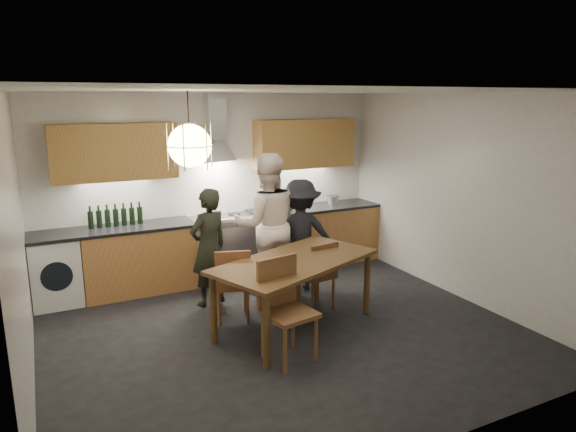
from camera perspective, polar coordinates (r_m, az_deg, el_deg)
name	(u,v)px	position (r m, az deg, el deg)	size (l,w,h in m)	color
ground	(283,330)	(5.87, -0.58, -12.56)	(5.00, 5.00, 0.00)	black
room_shell	(282,179)	(5.36, -0.62, 4.14)	(5.02, 4.52, 2.61)	white
counter_run	(225,247)	(7.41, -7.02, -3.42)	(5.00, 0.62, 0.90)	tan
range_stove	(224,248)	(7.40, -7.17, -3.51)	(0.90, 0.60, 0.92)	silver
wall_fixtures	(218,146)	(7.24, -7.81, 7.66)	(4.30, 0.54, 1.10)	tan
pendant_lamp	(190,146)	(4.87, -10.87, 7.67)	(0.43, 0.43, 0.70)	black
dining_table	(295,268)	(5.69, 0.80, -5.75)	(2.10, 1.57, 0.80)	brown
chair_back_left	(233,280)	(5.92, -6.17, -7.13)	(0.49, 0.49, 0.88)	brown
chair_back_mid	(287,277)	(6.14, -0.09, -6.80)	(0.45, 0.45, 0.79)	brown
chair_back_right	(319,271)	(6.24, 3.52, -6.13)	(0.43, 0.43, 0.85)	brown
chair_front	(284,302)	(5.10, -0.49, -9.53)	(0.53, 0.53, 1.01)	brown
person_left	(209,247)	(6.40, -8.78, -3.45)	(0.54, 0.35, 1.47)	black
person_mid	(267,225)	(6.66, -2.38, -0.95)	(0.90, 0.70, 1.86)	white
person_right	(300,235)	(6.85, 1.35, -2.11)	(0.97, 0.56, 1.49)	black
mixing_bowl	(285,208)	(7.58, -0.39, 0.87)	(0.31, 0.31, 0.08)	silver
stock_pot	(333,200)	(8.08, 5.04, 1.76)	(0.18, 0.18, 0.13)	silver
wine_bottles	(116,215)	(7.03, -18.60, 0.09)	(0.69, 0.07, 0.29)	black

